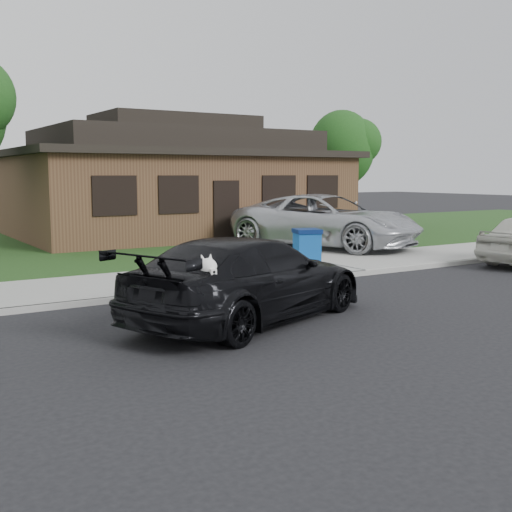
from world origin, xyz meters
TOP-DOWN VIEW (x-y plane):
  - ground at (0.00, 0.00)m, footprint 120.00×120.00m
  - sidewalk at (0.00, 5.00)m, footprint 60.00×3.00m
  - curb at (0.00, 3.50)m, footprint 60.00×0.12m
  - lawn at (0.00, 13.00)m, footprint 60.00×13.00m
  - driveway at (6.00, 10.00)m, footprint 4.50×13.00m
  - sedan at (-1.34, 0.75)m, footprint 5.42×3.74m
  - minivan at (5.99, 7.93)m, footprint 4.99×6.79m
  - recycling_bin at (2.50, 4.28)m, footprint 0.79×0.79m
  - house at (4.00, 15.00)m, footprint 12.60×8.60m
  - tree_1 at (12.14, 14.40)m, footprint 3.15×3.00m

SIDE VIEW (x-z plane):
  - ground at x=0.00m, z-range 0.00..0.00m
  - sidewalk at x=0.00m, z-range 0.00..0.12m
  - curb at x=0.00m, z-range 0.00..0.12m
  - lawn at x=0.00m, z-range 0.00..0.13m
  - driveway at x=6.00m, z-range 0.00..0.14m
  - recycling_bin at x=2.50m, z-range 0.13..1.16m
  - sedan at x=-1.34m, z-range 0.00..1.46m
  - minivan at x=5.99m, z-range 0.14..1.85m
  - house at x=4.00m, z-range -0.19..4.46m
  - tree_1 at x=12.14m, z-range 1.09..6.34m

